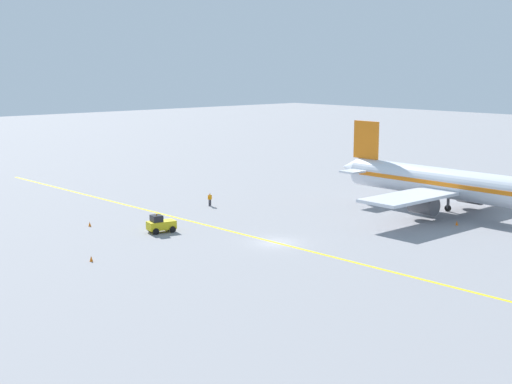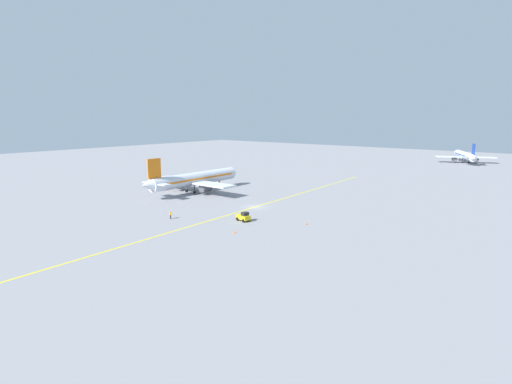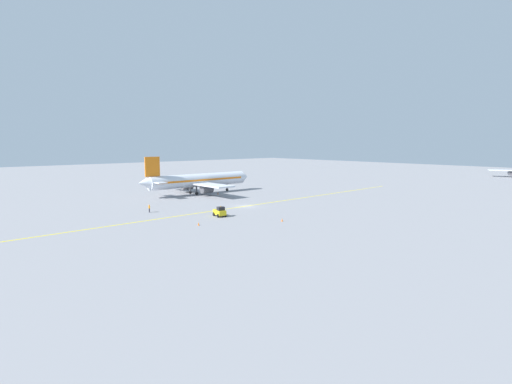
# 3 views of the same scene
# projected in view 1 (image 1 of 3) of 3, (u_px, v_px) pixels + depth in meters

# --- Properties ---
(ground_plane) EXTENTS (400.00, 400.00, 0.00)m
(ground_plane) POSITION_uv_depth(u_px,v_px,m) (276.00, 243.00, 72.71)
(ground_plane) COLOR gray
(apron_yellow_centreline) EXTENTS (4.14, 119.95, 0.01)m
(apron_yellow_centreline) POSITION_uv_depth(u_px,v_px,m) (276.00, 243.00, 72.71)
(apron_yellow_centreline) COLOR yellow
(apron_yellow_centreline) RESTS_ON ground
(airplane_at_gate) EXTENTS (28.01, 35.41, 10.60)m
(airplane_at_gate) POSITION_uv_depth(u_px,v_px,m) (453.00, 185.00, 85.52)
(airplane_at_gate) COLOR silver
(airplane_at_gate) RESTS_ON ground
(baggage_tug_white) EXTENTS (3.23, 2.23, 2.11)m
(baggage_tug_white) POSITION_uv_depth(u_px,v_px,m) (161.00, 224.00, 77.07)
(baggage_tug_white) COLOR gold
(baggage_tug_white) RESTS_ON ground
(ground_crew_worker) EXTENTS (0.57, 0.28, 1.68)m
(ground_crew_worker) POSITION_uv_depth(u_px,v_px,m) (210.00, 199.00, 91.62)
(ground_crew_worker) COLOR #23232D
(ground_crew_worker) RESTS_ON ground
(traffic_cone_near_nose) EXTENTS (0.32, 0.32, 0.55)m
(traffic_cone_near_nose) POSITION_uv_depth(u_px,v_px,m) (457.00, 223.00, 80.62)
(traffic_cone_near_nose) COLOR orange
(traffic_cone_near_nose) RESTS_ON ground
(traffic_cone_mid_apron) EXTENTS (0.32, 0.32, 0.55)m
(traffic_cone_mid_apron) POSITION_uv_depth(u_px,v_px,m) (90.00, 224.00, 80.04)
(traffic_cone_mid_apron) COLOR orange
(traffic_cone_mid_apron) RESTS_ON ground
(traffic_cone_by_wingtip) EXTENTS (0.32, 0.32, 0.55)m
(traffic_cone_by_wingtip) POSITION_uv_depth(u_px,v_px,m) (91.00, 259.00, 65.66)
(traffic_cone_by_wingtip) COLOR orange
(traffic_cone_by_wingtip) RESTS_ON ground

